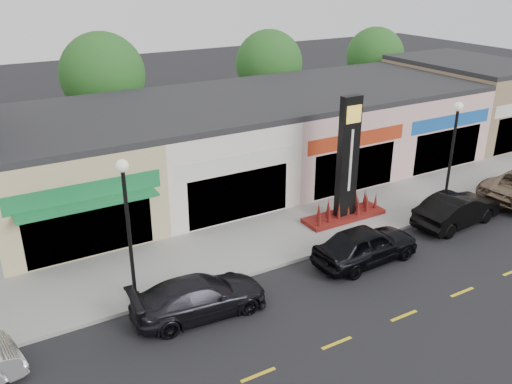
% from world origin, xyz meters
% --- Properties ---
extents(ground, '(120.00, 120.00, 0.00)m').
position_xyz_m(ground, '(0.00, 0.00, 0.00)').
color(ground, black).
rests_on(ground, ground).
extents(sidewalk, '(52.00, 4.30, 0.15)m').
position_xyz_m(sidewalk, '(0.00, 4.35, 0.07)').
color(sidewalk, gray).
rests_on(sidewalk, ground).
extents(curb, '(52.00, 0.20, 0.15)m').
position_xyz_m(curb, '(0.00, 2.10, 0.07)').
color(curb, gray).
rests_on(curb, ground).
extents(shop_beige, '(7.00, 10.85, 4.80)m').
position_xyz_m(shop_beige, '(-8.50, 11.46, 2.40)').
color(shop_beige, tan).
rests_on(shop_beige, ground).
extents(shop_cream, '(7.00, 10.01, 4.80)m').
position_xyz_m(shop_cream, '(-1.50, 11.47, 2.40)').
color(shop_cream, white).
rests_on(shop_cream, ground).
extents(shop_pink_w, '(7.00, 10.01, 4.80)m').
position_xyz_m(shop_pink_w, '(5.50, 11.47, 2.40)').
color(shop_pink_w, '#C69D96').
rests_on(shop_pink_w, ground).
extents(shop_pink_e, '(7.00, 10.01, 4.80)m').
position_xyz_m(shop_pink_e, '(12.50, 11.47, 2.40)').
color(shop_pink_e, '#C69D96').
rests_on(shop_pink_e, ground).
extents(shop_tan, '(7.00, 10.01, 5.30)m').
position_xyz_m(shop_tan, '(19.50, 11.48, 2.65)').
color(shop_tan, '#82634B').
rests_on(shop_tan, ground).
extents(tree_rear_west, '(5.20, 5.20, 7.83)m').
position_xyz_m(tree_rear_west, '(-4.00, 19.50, 5.22)').
color(tree_rear_west, '#382619').
rests_on(tree_rear_west, ground).
extents(tree_rear_mid, '(4.80, 4.80, 7.29)m').
position_xyz_m(tree_rear_mid, '(8.00, 19.50, 4.88)').
color(tree_rear_mid, '#382619').
rests_on(tree_rear_mid, ground).
extents(tree_rear_east, '(4.60, 4.60, 6.94)m').
position_xyz_m(tree_rear_east, '(18.00, 19.50, 4.63)').
color(tree_rear_east, '#382619').
rests_on(tree_rear_east, ground).
extents(lamp_west_near, '(0.44, 0.44, 5.47)m').
position_xyz_m(lamp_west_near, '(-8.00, 2.50, 3.48)').
color(lamp_west_near, black).
rests_on(lamp_west_near, sidewalk).
extents(lamp_east_near, '(0.44, 0.44, 5.47)m').
position_xyz_m(lamp_east_near, '(8.00, 2.50, 3.48)').
color(lamp_east_near, black).
rests_on(lamp_east_near, sidewalk).
extents(pylon_sign, '(4.20, 1.30, 6.00)m').
position_xyz_m(pylon_sign, '(3.00, 4.20, 2.27)').
color(pylon_sign, '#51130D').
rests_on(pylon_sign, sidewalk).
extents(car_dark_sedan, '(2.25, 4.99, 1.42)m').
position_xyz_m(car_dark_sedan, '(-6.22, 0.76, 0.71)').
color(car_dark_sedan, black).
rests_on(car_dark_sedan, ground).
extents(car_black_sedan, '(2.06, 4.78, 1.61)m').
position_xyz_m(car_black_sedan, '(1.29, 0.65, 0.80)').
color(car_black_sedan, black).
rests_on(car_black_sedan, ground).
extents(car_black_conv, '(2.08, 4.87, 1.56)m').
position_xyz_m(car_black_conv, '(7.36, 1.19, 0.78)').
color(car_black_conv, black).
rests_on(car_black_conv, ground).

